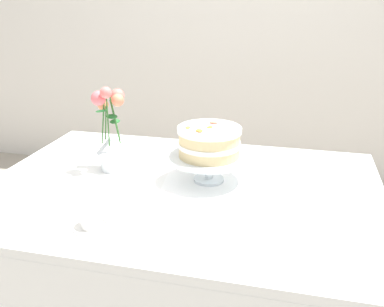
# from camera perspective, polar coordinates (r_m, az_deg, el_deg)

# --- Properties ---
(dining_table) EXTENTS (1.40, 1.00, 0.74)m
(dining_table) POSITION_cam_1_polar(r_m,az_deg,el_deg) (1.57, -1.65, -7.77)
(dining_table) COLOR white
(dining_table) RESTS_ON ground
(linen_napkin) EXTENTS (0.35, 0.35, 0.00)m
(linen_napkin) POSITION_cam_1_polar(r_m,az_deg,el_deg) (1.59, 2.21, -3.63)
(linen_napkin) COLOR white
(linen_napkin) RESTS_ON dining_table
(cake_stand) EXTENTS (0.29, 0.29, 0.10)m
(cake_stand) POSITION_cam_1_polar(r_m,az_deg,el_deg) (1.55, 2.25, -0.88)
(cake_stand) COLOR silver
(cake_stand) RESTS_ON linen_napkin
(layer_cake) EXTENTS (0.23, 0.23, 0.11)m
(layer_cake) POSITION_cam_1_polar(r_m,az_deg,el_deg) (1.53, 2.28, 1.58)
(layer_cake) COLOR beige
(layer_cake) RESTS_ON cake_stand
(flower_vase) EXTENTS (0.12, 0.12, 0.33)m
(flower_vase) POSITION_cam_1_polar(r_m,az_deg,el_deg) (1.67, -10.76, 2.51)
(flower_vase) COLOR silver
(flower_vase) RESTS_ON dining_table
(teacup) EXTENTS (0.12, 0.12, 0.06)m
(teacup) POSITION_cam_1_polar(r_m,az_deg,el_deg) (1.31, -12.87, -8.58)
(teacup) COLOR white
(teacup) RESTS_ON dining_table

